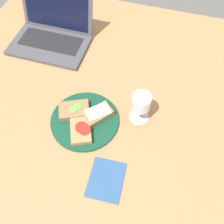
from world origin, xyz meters
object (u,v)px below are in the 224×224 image
(laptop, at_px, (52,35))
(napkin, at_px, (106,180))
(sandwich_with_tomato, at_px, (81,130))
(plate, at_px, (85,120))
(wine_glass, at_px, (141,104))
(sandwich_with_cheese, at_px, (98,114))
(sandwich_with_cucumber, at_px, (74,110))

(laptop, bearing_deg, napkin, -52.13)
(sandwich_with_tomato, xyz_separation_m, laptop, (-0.30, 0.43, 0.01))
(plate, xyz_separation_m, wine_glass, (0.19, 0.08, 0.08))
(plate, distance_m, sandwich_with_cheese, 0.06)
(wine_glass, xyz_separation_m, laptop, (-0.49, 0.30, -0.05))
(sandwich_with_cucumber, distance_m, napkin, 0.29)
(plate, xyz_separation_m, sandwich_with_tomato, (0.01, -0.05, 0.02))
(wine_glass, distance_m, laptop, 0.57)
(sandwich_with_cucumber, height_order, laptop, laptop)
(laptop, height_order, napkin, laptop)
(sandwich_with_cucumber, bearing_deg, laptop, 125.07)
(wine_glass, relative_size, napkin, 0.92)
(sandwich_with_cucumber, distance_m, laptop, 0.43)
(sandwich_with_cheese, distance_m, laptop, 0.48)
(plate, bearing_deg, napkin, -53.16)
(sandwich_with_cheese, bearing_deg, sandwich_with_cucumber, -174.23)
(napkin, bearing_deg, laptop, 127.87)
(plate, distance_m, laptop, 0.48)
(sandwich_with_cucumber, bearing_deg, plate, -24.33)
(laptop, bearing_deg, sandwich_with_cheese, -45.17)
(plate, height_order, laptop, laptop)
(plate, relative_size, sandwich_with_cheese, 2.12)
(sandwich_with_cheese, bearing_deg, wine_glass, 17.16)
(wine_glass, height_order, napkin, wine_glass)
(sandwich_with_cheese, height_order, wine_glass, wine_glass)
(sandwich_with_cucumber, relative_size, laptop, 0.38)
(sandwich_with_tomato, bearing_deg, plate, 96.72)
(sandwich_with_tomato, distance_m, wine_glass, 0.24)
(sandwich_with_tomato, bearing_deg, wine_glass, 35.21)
(wine_glass, height_order, laptop, laptop)
(sandwich_with_cheese, bearing_deg, plate, -144.19)
(plate, distance_m, sandwich_with_cucumber, 0.06)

